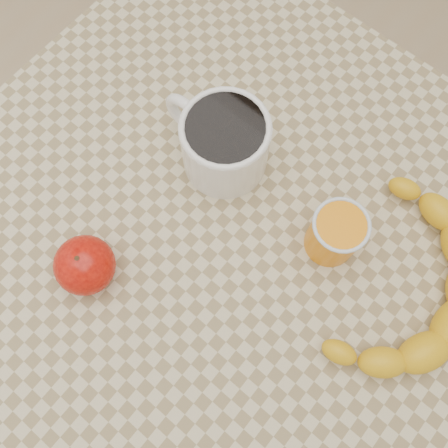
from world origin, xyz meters
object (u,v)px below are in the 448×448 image
Objects in this scene: table at (224,245)px; banana at (409,287)px; apple at (85,265)px; orange_juice_glass at (335,234)px; coffee_mug at (223,142)px.

table is 0.27m from banana.
apple reaches higher than table.
apple is at bearing -133.33° from orange_juice_glass.
banana is at bearing 4.64° from orange_juice_glass.
orange_juice_glass reaches higher than apple.
orange_juice_glass is 0.11m from banana.
coffee_mug reaches higher than apple.
orange_juice_glass is at bearing 31.30° from table.
orange_juice_glass is at bearing -179.21° from banana.
table is 0.19m from orange_juice_glass.
coffee_mug is at bearing 130.26° from table.
apple is (-0.22, -0.23, -0.01)m from orange_juice_glass.
apple is 0.31× the size of banana.
table is 4.88× the size of coffee_mug.
table is at bearing 58.44° from apple.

